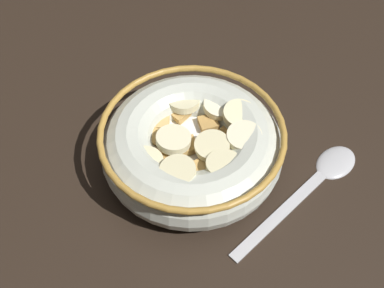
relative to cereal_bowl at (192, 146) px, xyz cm
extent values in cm
cube|color=black|center=(0.04, 0.00, -3.78)|extent=(90.90, 90.90, 2.00)
cylinder|color=beige|center=(0.04, 0.00, -2.48)|extent=(9.08, 9.08, 0.60)
torus|color=beige|center=(0.04, 0.00, -0.24)|extent=(16.50, 16.50, 5.09)
torus|color=#B28438|center=(0.04, 0.00, 2.00)|extent=(16.61, 16.61, 0.60)
cylinder|color=white|center=(0.04, 0.00, 0.00)|extent=(13.45, 13.45, 0.40)
cube|color=tan|center=(-0.20, 0.68, 0.66)|extent=(2.31, 2.33, 0.87)
cube|color=tan|center=(2.93, -2.02, 0.71)|extent=(1.92, 1.99, 0.98)
cube|color=tan|center=(-3.90, -3.37, 0.61)|extent=(1.92, 1.87, 0.87)
cube|color=#B78947|center=(-2.70, -0.73, 0.51)|extent=(2.35, 2.33, 0.92)
cube|color=tan|center=(-5.26, -0.03, 0.48)|extent=(2.39, 2.39, 0.86)
cube|color=tan|center=(-2.47, 1.79, 0.63)|extent=(2.29, 2.30, 0.82)
cube|color=#B78947|center=(-0.31, -2.59, 0.59)|extent=(2.36, 2.36, 0.81)
cube|color=tan|center=(-3.94, 1.38, 0.62)|extent=(2.33, 2.32, 0.82)
cube|color=#B78947|center=(5.02, 1.60, 0.55)|extent=(2.05, 2.11, 0.94)
cube|color=tan|center=(3.29, 1.74, 0.74)|extent=(1.96, 1.91, 0.91)
cube|color=#B78947|center=(-1.36, 4.29, 0.48)|extent=(2.36, 2.36, 0.80)
cube|color=tan|center=(-4.08, -1.64, 0.52)|extent=(2.32, 2.34, 0.91)
cube|color=#B78947|center=(-2.18, -3.33, 0.51)|extent=(1.88, 1.80, 0.96)
cube|color=tan|center=(-5.23, 2.41, 0.48)|extent=(2.26, 2.23, 0.93)
cube|color=#AD7F42|center=(1.24, 3.00, 0.59)|extent=(2.06, 2.07, 0.77)
cube|color=#B78947|center=(5.62, 0.02, 0.62)|extent=(2.27, 2.28, 0.80)
cube|color=tan|center=(3.64, 0.10, 0.67)|extent=(2.39, 2.37, 0.95)
cube|color=tan|center=(0.26, -5.43, 0.76)|extent=(2.38, 2.37, 0.90)
cube|color=#B78947|center=(3.46, 3.82, 0.51)|extent=(2.39, 2.40, 0.93)
cube|color=tan|center=(0.31, 5.29, 0.55)|extent=(2.15, 2.11, 0.91)
cylinder|color=beige|center=(-4.11, 1.20, 1.67)|extent=(4.26, 4.28, 0.96)
cylinder|color=#F9EFC6|center=(0.32, -4.44, 1.38)|extent=(4.36, 4.35, 0.93)
cylinder|color=#F4EABC|center=(0.98, 1.46, 1.68)|extent=(4.05, 4.08, 1.03)
cylinder|color=beige|center=(-1.46, 4.10, 1.90)|extent=(4.34, 4.37, 1.13)
cylinder|color=beige|center=(3.12, -2.99, 1.31)|extent=(3.21, 3.25, 1.31)
cylinder|color=#F9EFC6|center=(-3.91, -2.29, 1.83)|extent=(3.39, 3.43, 1.02)
cylinder|color=beige|center=(-2.10, -0.38, 1.54)|extent=(3.91, 3.95, 1.09)
cylinder|color=beige|center=(-2.23, -4.23, 1.83)|extent=(4.41, 4.38, 1.25)
cylinder|color=beige|center=(1.48, 4.74, 1.54)|extent=(3.58, 3.56, 0.99)
ellipsoid|color=#B7B7BC|center=(-11.01, -8.06, -2.38)|extent=(3.91, 5.06, 0.80)
cube|color=#B7B7BC|center=(-9.50, 0.20, -2.60)|extent=(3.17, 12.20, 0.36)
camera|label=1|loc=(-15.58, 21.75, 34.41)|focal=45.14mm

